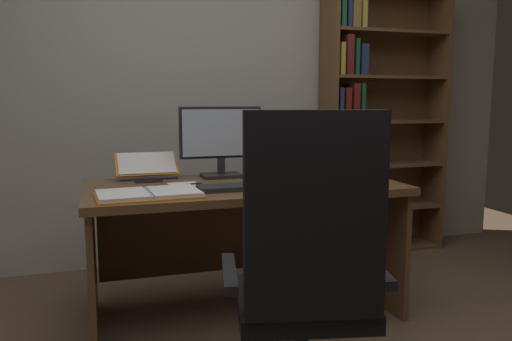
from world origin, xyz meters
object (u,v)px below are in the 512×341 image
object	(u,v)px
monitor	(221,142)
computer_mouse	(297,182)
open_binder	(149,194)
notepad	(185,186)
office_chair	(307,288)
coffee_mug	(352,168)
laptop	(293,165)
reading_stand_with_book	(147,167)
bookshelf	(371,121)
keyboard	(240,187)
pen	(189,184)
desk	(240,216)

from	to	relation	value
monitor	computer_mouse	world-z (taller)	monitor
open_binder	notepad	distance (m)	0.28
office_chair	coffee_mug	distance (m)	1.23
laptop	reading_stand_with_book	bearing A→B (deg)	177.76
monitor	laptop	xyz separation A→B (m)	(0.45, 0.01, -0.15)
bookshelf	computer_mouse	distance (m)	1.45
laptop	open_binder	distance (m)	1.02
bookshelf	keyboard	xyz separation A→B (m)	(-1.30, -1.02, -0.27)
coffee_mug	monitor	bearing A→B (deg)	166.64
office_chair	reading_stand_with_book	distance (m)	1.32
office_chair	laptop	xyz separation A→B (m)	(0.40, 1.17, 0.30)
bookshelf	reading_stand_with_book	world-z (taller)	bookshelf
reading_stand_with_book	notepad	distance (m)	0.36
keyboard	reading_stand_with_book	world-z (taller)	reading_stand_with_book
computer_mouse	pen	distance (m)	0.55
open_binder	pen	size ratio (longest dim) A/B	3.50
desk	coffee_mug	xyz separation A→B (m)	(0.67, 0.01, 0.24)
keyboard	pen	size ratio (longest dim) A/B	3.00
office_chair	computer_mouse	xyz separation A→B (m)	(0.26, 0.74, 0.26)
office_chair	pen	distance (m)	0.96
reading_stand_with_book	open_binder	world-z (taller)	reading_stand_with_book
monitor	open_binder	world-z (taller)	monitor
notepad	keyboard	bearing A→B (deg)	-29.90
bookshelf	reading_stand_with_book	distance (m)	1.81
office_chair	computer_mouse	distance (m)	0.83
monitor	pen	world-z (taller)	monitor
computer_mouse	coffee_mug	world-z (taller)	coffee_mug
keyboard	notepad	bearing A→B (deg)	150.10
bookshelf	open_binder	world-z (taller)	bookshelf
monitor	notepad	size ratio (longest dim) A/B	2.24
computer_mouse	notepad	distance (m)	0.57
monitor	computer_mouse	size ratio (longest dim) A/B	4.52
office_chair	reading_stand_with_book	world-z (taller)	office_chair
reading_stand_with_book	coffee_mug	bearing A→B (deg)	-10.89
notepad	coffee_mug	size ratio (longest dim) A/B	2.26
bookshelf	pen	xyz separation A→B (m)	(-1.53, -0.87, -0.27)
bookshelf	monitor	size ratio (longest dim) A/B	4.23
desk	pen	world-z (taller)	pen
office_chair	keyboard	bearing A→B (deg)	105.74
keyboard	notepad	distance (m)	0.29
monitor	notepad	world-z (taller)	monitor
keyboard	open_binder	size ratio (longest dim) A/B	0.86
notepad	open_binder	bearing A→B (deg)	-135.83
reading_stand_with_book	computer_mouse	bearing A→B (deg)	-32.92
desk	coffee_mug	size ratio (longest dim) A/B	17.56
notepad	pen	size ratio (longest dim) A/B	1.50
computer_mouse	desk	bearing A→B (deg)	135.64
bookshelf	notepad	size ratio (longest dim) A/B	9.47
reading_stand_with_book	coffee_mug	world-z (taller)	reading_stand_with_book
reading_stand_with_book	coffee_mug	size ratio (longest dim) A/B	3.66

